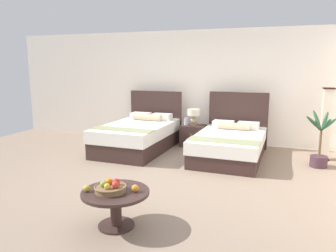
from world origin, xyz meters
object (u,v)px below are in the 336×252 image
at_px(vase, 186,121).
at_px(loose_apple, 87,188).
at_px(fruit_bowl, 111,188).
at_px(loose_orange, 135,188).
at_px(table_lamp, 194,115).
at_px(potted_palm, 319,150).
at_px(bed_near_window, 139,135).
at_px(floor_lamp_corner, 326,124).
at_px(nightstand, 193,136).
at_px(coffee_table, 116,201).
at_px(bed_near_corner, 230,143).

distance_m(vase, loose_apple, 4.16).
height_order(fruit_bowl, loose_orange, fruit_bowl).
height_order(table_lamp, loose_apple, table_lamp).
bearing_deg(vase, loose_orange, -82.69).
bearing_deg(potted_palm, vase, 164.36).
distance_m(table_lamp, potted_palm, 2.78).
bearing_deg(fruit_bowl, table_lamp, 91.08).
bearing_deg(vase, loose_apple, -90.20).
height_order(bed_near_window, table_lamp, bed_near_window).
distance_m(loose_apple, floor_lamp_corner, 4.93).
relative_size(fruit_bowl, loose_orange, 4.41).
distance_m(table_lamp, loose_apple, 4.23).
bearing_deg(potted_palm, nightstand, 162.62).
distance_m(nightstand, table_lamp, 0.49).
distance_m(bed_near_window, potted_palm, 3.69).
bearing_deg(bed_near_window, loose_apple, -75.51).
height_order(bed_near_window, potted_palm, bed_near_window).
bearing_deg(floor_lamp_corner, loose_orange, -122.59).
relative_size(bed_near_window, potted_palm, 2.09).
distance_m(table_lamp, floor_lamp_corner, 2.77).
distance_m(floor_lamp_corner, potted_palm, 0.71).
bearing_deg(potted_palm, loose_orange, -125.27).
bearing_deg(loose_orange, loose_apple, -161.89).
relative_size(coffee_table, loose_orange, 9.33).
bearing_deg(floor_lamp_corner, loose_apple, -126.67).
bearing_deg(loose_orange, nightstand, 94.90).
bearing_deg(bed_near_corner, floor_lamp_corner, 14.87).
relative_size(loose_apple, floor_lamp_corner, 0.05).
distance_m(vase, coffee_table, 4.06).
relative_size(bed_near_window, table_lamp, 5.93).
bearing_deg(nightstand, fruit_bowl, -88.92).
height_order(fruit_bowl, floor_lamp_corner, floor_lamp_corner).
relative_size(loose_orange, potted_palm, 0.08).
xyz_separation_m(floor_lamp_corner, potted_palm, (-0.15, -0.57, -0.39)).
xyz_separation_m(nightstand, vase, (-0.17, -0.04, 0.33)).
relative_size(coffee_table, floor_lamp_corner, 0.54).
xyz_separation_m(vase, coffee_table, (0.28, -4.04, -0.27)).
relative_size(bed_near_corner, potted_palm, 2.00).
bearing_deg(vase, potted_palm, -15.64).
height_order(bed_near_corner, nightstand, bed_near_corner).
height_order(nightstand, potted_palm, potted_palm).
bearing_deg(potted_palm, fruit_bowl, -127.58).
bearing_deg(loose_orange, bed_near_window, 113.36).
height_order(nightstand, table_lamp, table_lamp).
xyz_separation_m(bed_near_window, bed_near_corner, (2.03, 0.01, -0.03)).
distance_m(fruit_bowl, floor_lamp_corner, 4.71).
bearing_deg(loose_orange, coffee_table, -167.03).
bearing_deg(bed_near_window, floor_lamp_corner, 7.29).
bearing_deg(bed_near_window, bed_near_corner, 0.34).
relative_size(nightstand, table_lamp, 1.48).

